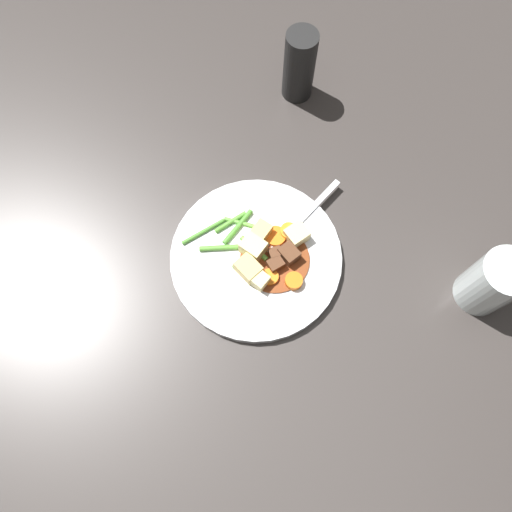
% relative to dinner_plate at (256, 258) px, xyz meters
% --- Properties ---
extents(ground_plane, '(3.00, 3.00, 0.00)m').
position_rel_dinner_plate_xyz_m(ground_plane, '(0.00, 0.00, -0.01)').
color(ground_plane, '#383330').
extents(dinner_plate, '(0.28, 0.28, 0.02)m').
position_rel_dinner_plate_xyz_m(dinner_plate, '(0.00, 0.00, 0.00)').
color(dinner_plate, white).
rests_on(dinner_plate, ground_plane).
extents(stew_sauce, '(0.11, 0.11, 0.00)m').
position_rel_dinner_plate_xyz_m(stew_sauce, '(0.03, 0.00, 0.01)').
color(stew_sauce, brown).
rests_on(stew_sauce, dinner_plate).
extents(carrot_slice_0, '(0.03, 0.03, 0.01)m').
position_rel_dinner_plate_xyz_m(carrot_slice_0, '(0.03, -0.03, 0.01)').
color(carrot_slice_0, orange).
rests_on(carrot_slice_0, dinner_plate).
extents(carrot_slice_1, '(0.05, 0.05, 0.01)m').
position_rel_dinner_plate_xyz_m(carrot_slice_1, '(0.02, 0.04, 0.01)').
color(carrot_slice_1, orange).
rests_on(carrot_slice_1, dinner_plate).
extents(carrot_slice_2, '(0.04, 0.04, 0.01)m').
position_rel_dinner_plate_xyz_m(carrot_slice_2, '(0.07, -0.03, 0.02)').
color(carrot_slice_2, orange).
rests_on(carrot_slice_2, dinner_plate).
extents(carrot_slice_3, '(0.04, 0.04, 0.01)m').
position_rel_dinner_plate_xyz_m(carrot_slice_3, '(0.04, 0.05, 0.02)').
color(carrot_slice_3, orange).
rests_on(carrot_slice_3, dinner_plate).
extents(potato_chunk_0, '(0.05, 0.05, 0.02)m').
position_rel_dinner_plate_xyz_m(potato_chunk_0, '(0.06, 0.05, 0.02)').
color(potato_chunk_0, '#EAD68C').
rests_on(potato_chunk_0, dinner_plate).
extents(potato_chunk_1, '(0.04, 0.03, 0.02)m').
position_rel_dinner_plate_xyz_m(potato_chunk_1, '(0.01, -0.04, 0.02)').
color(potato_chunk_1, '#EAD68C').
rests_on(potato_chunk_1, dinner_plate).
extents(potato_chunk_2, '(0.05, 0.05, 0.03)m').
position_rel_dinner_plate_xyz_m(potato_chunk_2, '(-0.01, -0.03, 0.02)').
color(potato_chunk_2, '#DBBC6B').
rests_on(potato_chunk_2, dinner_plate).
extents(potato_chunk_3, '(0.05, 0.04, 0.03)m').
position_rel_dinner_plate_xyz_m(potato_chunk_3, '(-0.01, 0.01, 0.02)').
color(potato_chunk_3, '#EAD68C').
rests_on(potato_chunk_3, dinner_plate).
extents(potato_chunk_4, '(0.04, 0.04, 0.02)m').
position_rel_dinner_plate_xyz_m(potato_chunk_4, '(0.00, 0.04, 0.02)').
color(potato_chunk_4, '#DBBC6B').
rests_on(potato_chunk_4, dinner_plate).
extents(meat_chunk_0, '(0.04, 0.04, 0.03)m').
position_rel_dinner_plate_xyz_m(meat_chunk_0, '(0.05, 0.01, 0.02)').
color(meat_chunk_0, '#56331E').
rests_on(meat_chunk_0, dinner_plate).
extents(meat_chunk_1, '(0.03, 0.02, 0.02)m').
position_rel_dinner_plate_xyz_m(meat_chunk_1, '(0.03, 0.01, 0.02)').
color(meat_chunk_1, '#56331E').
rests_on(meat_chunk_1, dinner_plate).
extents(meat_chunk_2, '(0.03, 0.03, 0.02)m').
position_rel_dinner_plate_xyz_m(meat_chunk_2, '(0.03, -0.01, 0.02)').
color(meat_chunk_2, '#56331E').
rests_on(meat_chunk_2, dinner_plate).
extents(green_bean_0, '(0.04, 0.07, 0.01)m').
position_rel_dinner_plate_xyz_m(green_bean_0, '(-0.04, 0.04, 0.01)').
color(green_bean_0, '#4C8E33').
rests_on(green_bean_0, dinner_plate).
extents(green_bean_1, '(0.05, 0.06, 0.01)m').
position_rel_dinner_plate_xyz_m(green_bean_1, '(-0.01, -0.00, 0.01)').
color(green_bean_1, '#66AD42').
rests_on(green_bean_1, dinner_plate).
extents(green_bean_2, '(0.06, 0.01, 0.01)m').
position_rel_dinner_plate_xyz_m(green_bean_2, '(-0.04, 0.05, 0.01)').
color(green_bean_2, '#66AD42').
rests_on(green_bean_2, dinner_plate).
extents(green_bean_3, '(0.06, 0.06, 0.01)m').
position_rel_dinner_plate_xyz_m(green_bean_3, '(-0.09, 0.02, 0.01)').
color(green_bean_3, '#4C8E33').
rests_on(green_bean_3, dinner_plate).
extents(green_bean_4, '(0.07, 0.03, 0.01)m').
position_rel_dinner_plate_xyz_m(green_bean_4, '(-0.06, 0.00, 0.01)').
color(green_bean_4, '#599E38').
rests_on(green_bean_4, dinner_plate).
extents(green_bean_5, '(0.05, 0.04, 0.01)m').
position_rel_dinner_plate_xyz_m(green_bean_5, '(-0.01, 0.01, 0.01)').
color(green_bean_5, '#66AD42').
rests_on(green_bean_5, dinner_plate).
extents(green_bean_6, '(0.05, 0.05, 0.01)m').
position_rel_dinner_plate_xyz_m(green_bean_6, '(-0.05, 0.05, 0.01)').
color(green_bean_6, '#599E38').
rests_on(green_bean_6, dinner_plate).
extents(fork, '(0.10, 0.16, 0.00)m').
position_rel_dinner_plate_xyz_m(fork, '(0.06, 0.08, 0.01)').
color(fork, silver).
rests_on(fork, dinner_plate).
extents(water_glass, '(0.08, 0.08, 0.12)m').
position_rel_dinner_plate_xyz_m(water_glass, '(0.36, 0.02, 0.05)').
color(water_glass, silver).
rests_on(water_glass, ground_plane).
extents(pepper_mill, '(0.06, 0.06, 0.14)m').
position_rel_dinner_plate_xyz_m(pepper_mill, '(0.00, 0.34, 0.06)').
color(pepper_mill, black).
rests_on(pepper_mill, ground_plane).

